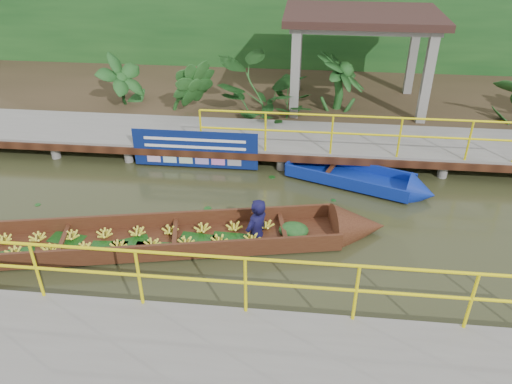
# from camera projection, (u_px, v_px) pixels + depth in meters

# --- Properties ---
(ground) EXTENTS (80.00, 80.00, 0.00)m
(ground) POSITION_uv_depth(u_px,v_px,m) (226.00, 227.00, 10.55)
(ground) COLOR #2D3118
(ground) RESTS_ON ground
(land_strip) EXTENTS (30.00, 8.00, 0.45)m
(land_strip) POSITION_uv_depth(u_px,v_px,m) (260.00, 94.00, 16.82)
(land_strip) COLOR #322919
(land_strip) RESTS_ON ground
(far_dock) EXTENTS (16.00, 2.06, 1.66)m
(far_dock) POSITION_uv_depth(u_px,v_px,m) (246.00, 138.00, 13.22)
(far_dock) COLOR slate
(far_dock) RESTS_ON ground
(pavilion) EXTENTS (4.40, 3.00, 3.00)m
(pavilion) POSITION_uv_depth(u_px,v_px,m) (362.00, 25.00, 14.19)
(pavilion) COLOR slate
(pavilion) RESTS_ON ground
(foliage_backdrop) EXTENTS (30.00, 0.80, 4.00)m
(foliage_backdrop) POSITION_uv_depth(u_px,v_px,m) (267.00, 23.00, 18.03)
(foliage_backdrop) COLOR #154419
(foliage_backdrop) RESTS_ON ground
(vendor_boat) EXTENTS (10.78, 3.17, 2.14)m
(vendor_boat) POSITION_uv_depth(u_px,v_px,m) (133.00, 237.00, 9.87)
(vendor_boat) COLOR #39190F
(vendor_boat) RESTS_ON ground
(moored_blue_boat) EXTENTS (3.61, 2.05, 0.84)m
(moored_blue_boat) POSITION_uv_depth(u_px,v_px,m) (384.00, 185.00, 11.77)
(moored_blue_boat) COLOR navy
(moored_blue_boat) RESTS_ON ground
(blue_banner) EXTENTS (3.16, 0.04, 0.99)m
(blue_banner) POSITION_uv_depth(u_px,v_px,m) (195.00, 149.00, 12.48)
(blue_banner) COLOR navy
(blue_banner) RESTS_ON ground
(tropical_plants) EXTENTS (14.16, 1.16, 1.45)m
(tropical_plants) POSITION_uv_depth(u_px,v_px,m) (331.00, 92.00, 14.26)
(tropical_plants) COLOR #154419
(tropical_plants) RESTS_ON ground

